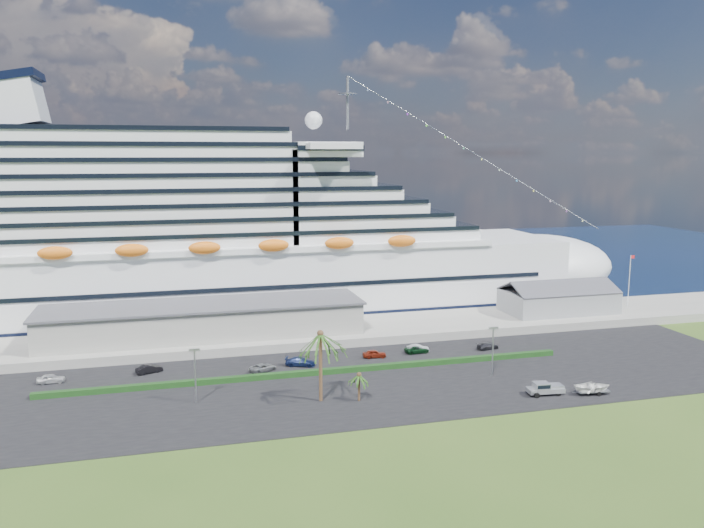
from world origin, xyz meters
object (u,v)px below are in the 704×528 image
object	(u,v)px
pickup_truck	(545,388)
boat_trailer	(593,387)
parked_car_3	(300,362)
cruise_ship	(212,243)

from	to	relation	value
pickup_truck	boat_trailer	world-z (taller)	pickup_truck
parked_car_3	pickup_truck	xyz separation A→B (m)	(33.31, -23.97, 0.33)
cruise_ship	boat_trailer	distance (m)	87.36
parked_car_3	boat_trailer	bearing A→B (deg)	-101.70
cruise_ship	pickup_truck	size ratio (longest dim) A/B	32.80
cruise_ship	pickup_truck	bearing A→B (deg)	-55.82
pickup_truck	boat_trailer	xyz separation A→B (m)	(7.24, -1.75, 0.10)
pickup_truck	boat_trailer	distance (m)	7.45
pickup_truck	parked_car_3	bearing A→B (deg)	144.26
cruise_ship	boat_trailer	xyz separation A→B (m)	(52.37, -68.21, -15.38)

